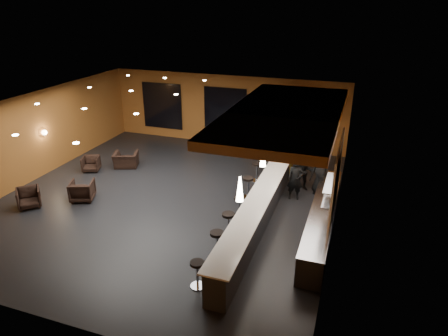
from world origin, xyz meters
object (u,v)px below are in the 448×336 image
(pendant_1, at_px, (263,156))
(armchair_a, at_px, (29,198))
(staff_c, at_px, (320,175))
(bar_stool_1, at_px, (217,241))
(staff_a, at_px, (295,179))
(bar_stool_2, at_px, (228,222))
(bar_stool_5, at_px, (257,170))
(armchair_d, at_px, (126,160))
(bar_stool_4, at_px, (248,185))
(bar_stool_0, at_px, (197,271))
(staff_b, at_px, (304,172))
(prep_counter, at_px, (322,219))
(pendant_0, at_px, (240,189))
(pendant_2, at_px, (279,133))
(bar_counter, at_px, (257,215))
(armchair_c, at_px, (91,164))
(bar_stool_3, at_px, (239,204))
(armchair_b, at_px, (82,190))
(column, at_px, (287,135))

(pendant_1, relative_size, armchair_a, 0.90)
(staff_c, height_order, bar_stool_1, staff_c)
(staff_a, bearing_deg, bar_stool_2, -128.14)
(bar_stool_5, bearing_deg, armchair_d, -175.78)
(staff_a, relative_size, bar_stool_4, 1.88)
(bar_stool_0, bearing_deg, staff_b, 75.86)
(prep_counter, relative_size, pendant_0, 8.57)
(pendant_2, distance_m, bar_stool_1, 5.27)
(pendant_2, bearing_deg, staff_a, -33.48)
(bar_counter, xyz_separation_m, armchair_c, (-8.00, 2.22, -0.18))
(staff_a, bearing_deg, staff_c, 30.60)
(pendant_0, height_order, armchair_d, pendant_0)
(bar_stool_3, bearing_deg, bar_stool_1, -87.79)
(armchair_a, distance_m, bar_stool_4, 7.91)
(bar_counter, relative_size, pendant_0, 11.43)
(pendant_0, height_order, bar_stool_3, pendant_0)
(staff_a, height_order, staff_b, staff_a)
(armchair_b, height_order, bar_stool_2, bar_stool_2)
(pendant_0, height_order, bar_stool_4, pendant_0)
(bar_stool_3, bearing_deg, bar_stool_2, -87.50)
(staff_b, distance_m, bar_stool_1, 5.50)
(staff_a, bearing_deg, bar_stool_4, -175.82)
(pendant_2, height_order, armchair_b, pendant_2)
(bar_stool_3, bearing_deg, pendant_0, -72.97)
(pendant_0, bearing_deg, bar_stool_4, 102.31)
(staff_c, distance_m, bar_stool_1, 5.65)
(pendant_2, height_order, staff_c, pendant_2)
(armchair_d, distance_m, bar_stool_0, 8.82)
(armchair_d, bearing_deg, armchair_b, 73.10)
(staff_c, relative_size, bar_stool_1, 1.85)
(bar_stool_1, xyz_separation_m, bar_stool_4, (-0.18, 3.86, 0.01))
(staff_b, bearing_deg, armchair_c, -176.33)
(bar_stool_5, bearing_deg, bar_stool_4, -87.12)
(staff_c, height_order, armchair_b, staff_c)
(staff_a, distance_m, armchair_a, 9.64)
(staff_b, bearing_deg, pendant_0, -103.64)
(pendant_1, xyz_separation_m, staff_a, (0.78, 1.98, -1.56))
(pendant_2, bearing_deg, bar_stool_3, -107.76)
(pendant_2, relative_size, armchair_c, 0.99)
(staff_b, relative_size, bar_stool_4, 1.82)
(pendant_0, distance_m, armchair_a, 8.37)
(armchair_c, distance_m, bar_stool_5, 7.17)
(armchair_c, bearing_deg, bar_stool_3, -35.59)
(bar_counter, distance_m, staff_c, 3.65)
(bar_stool_3, bearing_deg, bar_stool_5, 93.11)
(armchair_c, bearing_deg, staff_c, -16.37)
(staff_c, relative_size, bar_stool_5, 1.91)
(column, height_order, pendant_2, column)
(staff_c, relative_size, armchair_b, 1.84)
(armchair_a, bearing_deg, bar_stool_4, -19.93)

